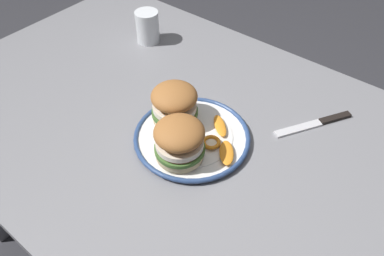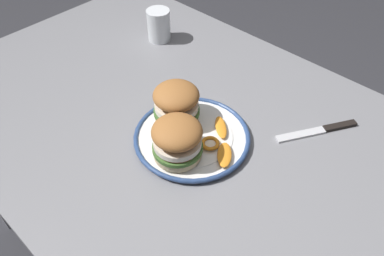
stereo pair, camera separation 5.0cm
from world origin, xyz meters
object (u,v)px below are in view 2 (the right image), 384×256
Objects in this scene: dinner_plate at (192,137)px; table_knife at (322,130)px; dining_table at (188,148)px; drinking_glass at (159,27)px; sandwich_half_right at (176,103)px; sandwich_half_left at (177,139)px.

dinner_plate reaches higher than table_knife.
dining_table is 14.46× the size of drinking_glass.
sandwich_half_right is (0.02, 0.01, 0.16)m from dining_table.
sandwich_half_left is 0.12m from sandwich_half_right.
sandwich_half_left is 0.82× the size of table_knife.
drinking_glass reaches higher than dinner_plate.
dinner_plate is (-0.05, 0.03, 0.10)m from dining_table.
sandwich_half_right is at bearing -14.01° from dinner_plate.
drinking_glass is at bearing -33.42° from dining_table.
sandwich_half_left reaches higher than dinner_plate.
sandwich_half_right reaches higher than table_knife.
dinner_plate is at bearing 165.99° from sandwich_half_right.
dining_table is at bearing 146.58° from drinking_glass.
dining_table is 0.16m from sandwich_half_right.
drinking_glass is (0.40, -0.26, 0.04)m from dinner_plate.
sandwich_half_right is 0.79× the size of table_knife.
drinking_glass is at bearing -38.62° from sandwich_half_left.
dinner_plate is 0.33m from table_knife.
drinking_glass reaches higher than dining_table.
dinner_plate is 0.48m from drinking_glass.
sandwich_half_right is at bearing 31.73° from dining_table.
dinner_plate is at bearing 145.34° from dining_table.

